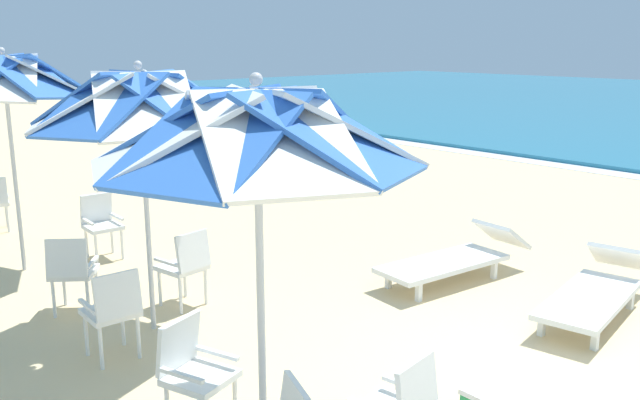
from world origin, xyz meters
name	(u,v)px	position (x,y,z in m)	size (l,w,h in m)	color
ground_plane	(545,382)	(0.00, 0.00, 0.00)	(80.00, 80.00, 0.00)	beige
beach_umbrella_0	(257,134)	(-0.56, -2.59, 2.31)	(2.04, 2.04, 2.67)	silver
plastic_chair_1	(193,368)	(-1.38, -2.62, 0.50)	(0.58, 0.56, 0.87)	white
beach_umbrella_1	(140,103)	(-3.24, -1.97, 2.28)	(2.16, 2.16, 2.67)	silver
plastic_chair_3	(113,309)	(-2.84, -2.56, 0.50)	(0.49, 0.46, 0.87)	white
plastic_chair_4	(72,269)	(-4.15, -2.42, 0.50)	(0.63, 0.63, 0.87)	white
plastic_chair_5	(186,263)	(-3.52, -1.41, 0.50)	(0.53, 0.50, 0.87)	white
beach_umbrella_2	(4,80)	(-5.97, -2.34, 2.40)	(2.03, 2.03, 2.78)	silver
plastic_chair_6	(101,222)	(-5.79, -1.36, 0.50)	(0.49, 0.46, 0.87)	white
sun_lounger_1	(596,290)	(-0.42, 1.69, 0.28)	(0.99, 2.22, 0.62)	white
sun_lounger_2	(455,258)	(-2.09, 1.47, 0.28)	(0.84, 2.20, 0.62)	white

